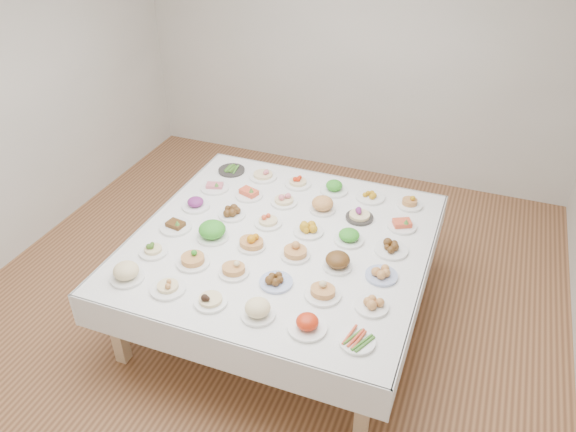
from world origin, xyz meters
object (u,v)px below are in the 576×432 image
(display_table, at_px, (281,246))
(dish_18, at_px, (195,202))
(dish_35, at_px, (410,201))
(dish_0, at_px, (126,271))

(display_table, relative_size, dish_18, 9.69)
(dish_18, height_order, dish_35, dish_18)
(display_table, distance_m, dish_35, 1.20)
(dish_18, bearing_deg, dish_35, 21.69)
(dish_0, xyz_separation_m, dish_18, (-0.00, 1.01, -0.02))
(dish_0, bearing_deg, display_table, 44.49)
(dish_35, bearing_deg, dish_18, -158.31)
(dish_35, bearing_deg, display_table, -134.91)
(dish_0, relative_size, dish_35, 1.09)
(dish_0, distance_m, dish_35, 2.38)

